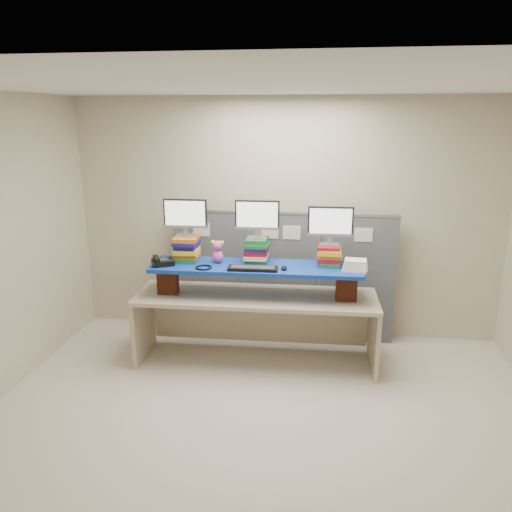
% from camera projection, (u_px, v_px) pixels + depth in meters
% --- Properties ---
extents(room, '(5.00, 4.00, 2.80)m').
position_uv_depth(room, '(263.00, 270.00, 3.97)').
color(room, beige).
rests_on(room, ground).
extents(cubicle_partition, '(2.60, 0.06, 1.53)m').
position_uv_depth(cubicle_partition, '(282.00, 276.00, 5.84)').
color(cubicle_partition, '#474D54').
rests_on(cubicle_partition, ground).
extents(desk, '(2.55, 0.82, 0.77)m').
position_uv_depth(desk, '(256.00, 309.00, 5.26)').
color(desk, '#B8A88C').
rests_on(desk, ground).
extents(brick_pier_left, '(0.21, 0.12, 0.29)m').
position_uv_depth(brick_pier_left, '(168.00, 281.00, 5.23)').
color(brick_pier_left, maroon).
rests_on(brick_pier_left, desk).
extents(brick_pier_right, '(0.21, 0.12, 0.29)m').
position_uv_depth(brick_pier_right, '(346.00, 287.00, 5.04)').
color(brick_pier_right, maroon).
rests_on(brick_pier_right, desk).
extents(blue_board, '(2.18, 0.61, 0.04)m').
position_uv_depth(blue_board, '(256.00, 267.00, 5.14)').
color(blue_board, navy).
rests_on(blue_board, brick_pier_left).
extents(book_stack_left, '(0.27, 0.32, 0.26)m').
position_uv_depth(book_stack_left, '(187.00, 248.00, 5.29)').
color(book_stack_left, '#1A6431').
rests_on(book_stack_left, blue_board).
extents(book_stack_center, '(0.26, 0.30, 0.26)m').
position_uv_depth(book_stack_center, '(257.00, 250.00, 5.22)').
color(book_stack_center, '#1A6431').
rests_on(book_stack_center, blue_board).
extents(book_stack_right, '(0.26, 0.32, 0.21)m').
position_uv_depth(book_stack_right, '(329.00, 255.00, 5.14)').
color(book_stack_right, '#1A6431').
rests_on(book_stack_right, blue_board).
extents(monitor_left, '(0.46, 0.14, 0.40)m').
position_uv_depth(monitor_left, '(185.00, 215.00, 5.19)').
color(monitor_left, '#98989C').
rests_on(monitor_left, book_stack_left).
extents(monitor_center, '(0.46, 0.14, 0.40)m').
position_uv_depth(monitor_center, '(257.00, 217.00, 5.11)').
color(monitor_center, '#98989C').
rests_on(monitor_center, book_stack_center).
extents(monitor_right, '(0.46, 0.14, 0.40)m').
position_uv_depth(monitor_right, '(330.00, 223.00, 5.05)').
color(monitor_right, '#98989C').
rests_on(monitor_right, book_stack_right).
extents(keyboard, '(0.50, 0.19, 0.03)m').
position_uv_depth(keyboard, '(253.00, 268.00, 4.98)').
color(keyboard, black).
rests_on(keyboard, blue_board).
extents(mouse, '(0.06, 0.11, 0.03)m').
position_uv_depth(mouse, '(284.00, 268.00, 4.99)').
color(mouse, black).
rests_on(mouse, blue_board).
extents(desk_phone, '(0.28, 0.27, 0.09)m').
position_uv_depth(desk_phone, '(162.00, 262.00, 5.14)').
color(desk_phone, black).
rests_on(desk_phone, blue_board).
extents(headset, '(0.20, 0.20, 0.02)m').
position_uv_depth(headset, '(204.00, 267.00, 5.03)').
color(headset, black).
rests_on(headset, blue_board).
extents(plush_toy, '(0.14, 0.10, 0.24)m').
position_uv_depth(plush_toy, '(218.00, 251.00, 5.19)').
color(plush_toy, '#E557A0').
rests_on(plush_toy, blue_board).
extents(binder_stack, '(0.26, 0.22, 0.11)m').
position_uv_depth(binder_stack, '(355.00, 265.00, 4.95)').
color(binder_stack, white).
rests_on(binder_stack, blue_board).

